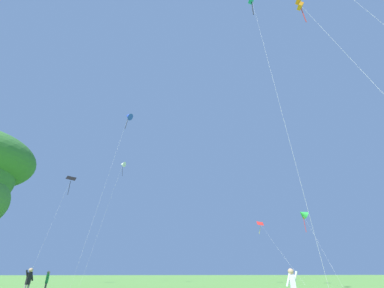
% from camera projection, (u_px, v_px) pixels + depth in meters
% --- Properties ---
extents(kite_orange_box, '(1.58, 9.28, 27.14)m').
position_uv_depth(kite_orange_box, '(300.00, 4.00, 26.36)').
color(kite_orange_box, orange).
rests_on(kite_orange_box, ground_plane).
extents(kite_blue_delta, '(3.58, 8.91, 28.82)m').
position_uv_depth(kite_blue_delta, '(128.00, 116.00, 48.62)').
color(kite_blue_delta, blue).
rests_on(kite_blue_delta, ground_plane).
extents(kite_green_small, '(2.30, 9.09, 11.04)m').
position_uv_depth(kite_green_small, '(303.00, 214.00, 42.26)').
color(kite_green_small, green).
rests_on(kite_green_small, ground_plane).
extents(kite_black_large, '(1.53, 6.24, 16.60)m').
position_uv_depth(kite_black_large, '(70.00, 183.00, 43.79)').
color(kite_black_large, black).
rests_on(kite_black_large, ground_plane).
extents(kite_red_high, '(2.14, 9.89, 9.72)m').
position_uv_depth(kite_red_high, '(261.00, 226.00, 44.96)').
color(kite_red_high, red).
rests_on(kite_red_high, ground_plane).
extents(kite_white_distant, '(3.68, 6.02, 21.78)m').
position_uv_depth(kite_white_distant, '(122.00, 165.00, 52.16)').
color(kite_white_distant, white).
rests_on(kite_white_distant, ground_plane).
extents(person_child_small, '(0.54, 0.23, 1.68)m').
position_uv_depth(person_child_small, '(293.00, 287.00, 10.39)').
color(person_child_small, gray).
rests_on(person_child_small, ground_plane).
extents(person_with_spool, '(0.23, 0.53, 1.64)m').
position_uv_depth(person_with_spool, '(47.00, 281.00, 19.26)').
color(person_with_spool, '#665B4C').
rests_on(person_with_spool, ground_plane).
extents(person_in_red_shirt, '(0.46, 0.48, 1.79)m').
position_uv_depth(person_in_red_shirt, '(28.00, 281.00, 15.49)').
color(person_in_red_shirt, gray).
rests_on(person_in_red_shirt, ground_plane).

